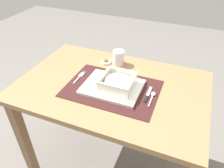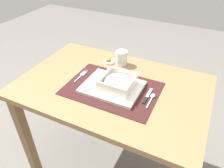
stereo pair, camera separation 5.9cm
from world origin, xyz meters
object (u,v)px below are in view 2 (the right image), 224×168
at_px(butter_knife, 147,97).
at_px(drinking_glass, 121,59).
at_px(fork, 82,75).
at_px(spoon, 152,97).
at_px(condiment_saucer, 109,61).
at_px(porridge_bowl, 118,83).
at_px(dining_table, 112,99).

xyz_separation_m(butter_knife, drinking_glass, (-0.24, 0.24, 0.03)).
height_order(fork, spoon, spoon).
distance_m(spoon, drinking_glass, 0.36).
bearing_deg(condiment_saucer, butter_knife, -34.42).
bearing_deg(butter_knife, spoon, 11.76).
xyz_separation_m(porridge_bowl, fork, (-0.23, 0.03, -0.04)).
relative_size(butter_knife, condiment_saucer, 2.09).
height_order(dining_table, spoon, spoon).
height_order(fork, butter_knife, butter_knife).
bearing_deg(dining_table, fork, -179.91).
relative_size(porridge_bowl, butter_knife, 1.25).
distance_m(fork, condiment_saucer, 0.21).
distance_m(fork, spoon, 0.42).
distance_m(drinking_glass, condiment_saucer, 0.08).
relative_size(dining_table, butter_knife, 7.67).
bearing_deg(porridge_bowl, dining_table, 147.52).
bearing_deg(spoon, condiment_saucer, 144.88).
distance_m(fork, butter_knife, 0.39).
distance_m(spoon, condiment_saucer, 0.41).
bearing_deg(fork, porridge_bowl, -9.74).
bearing_deg(spoon, dining_table, 171.98).
height_order(spoon, drinking_glass, drinking_glass).
xyz_separation_m(dining_table, butter_knife, (0.20, -0.02, 0.11)).
distance_m(dining_table, condiment_saucer, 0.26).
xyz_separation_m(fork, condiment_saucer, (0.07, 0.20, 0.00)).
relative_size(porridge_bowl, condiment_saucer, 2.61).
height_order(butter_knife, condiment_saucer, condiment_saucer).
distance_m(dining_table, porridge_bowl, 0.16).
distance_m(porridge_bowl, fork, 0.24).
bearing_deg(spoon, drinking_glass, 135.64).
relative_size(dining_table, fork, 7.76).
distance_m(porridge_bowl, butter_knife, 0.16).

